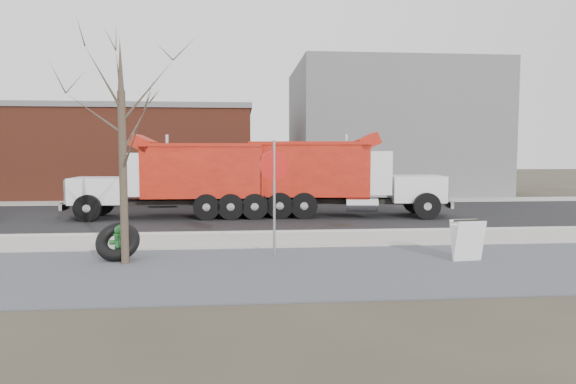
{
  "coord_description": "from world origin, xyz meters",
  "views": [
    {
      "loc": [
        -0.49,
        -14.65,
        2.62
      ],
      "look_at": [
        0.92,
        0.85,
        1.4
      ],
      "focal_mm": 32.0,
      "sensor_mm": 36.0,
      "label": 1
    }
  ],
  "objects": [
    {
      "name": "curb",
      "position": [
        0.0,
        1.55,
        0.06
      ],
      "size": [
        60.0,
        0.15,
        0.11
      ],
      "primitive_type": "cube",
      "color": "#9E9B93",
      "rests_on": "ground"
    },
    {
      "name": "far_sidewalk",
      "position": [
        0.0,
        12.0,
        0.03
      ],
      "size": [
        60.0,
        2.0,
        0.06
      ],
      "primitive_type": "cube",
      "color": "#9E9B93",
      "rests_on": "ground"
    },
    {
      "name": "dump_truck_red_b",
      "position": [
        -2.94,
        5.97,
        1.65
      ],
      "size": [
        7.67,
        2.27,
        3.25
      ],
      "rotation": [
        0.0,
        0.0,
        3.15
      ],
      "color": "black",
      "rests_on": "ground"
    },
    {
      "name": "building_brick",
      "position": [
        -10.0,
        17.0,
        2.65
      ],
      "size": [
        20.2,
        8.2,
        5.3
      ],
      "color": "brown",
      "rests_on": "ground"
    },
    {
      "name": "building_grey",
      "position": [
        9.0,
        18.0,
        4.0
      ],
      "size": [
        12.0,
        10.0,
        8.0
      ],
      "color": "slate",
      "rests_on": "ground"
    },
    {
      "name": "truck_tire",
      "position": [
        -3.48,
        -2.1,
        0.46
      ],
      "size": [
        1.11,
        0.97,
        0.99
      ],
      "color": "black",
      "rests_on": "ground"
    },
    {
      "name": "bare_tree",
      "position": [
        -3.2,
        -2.6,
        3.3
      ],
      "size": [
        3.2,
        3.2,
        5.2
      ],
      "color": "#382D23",
      "rests_on": "ground"
    },
    {
      "name": "stop_sign",
      "position": [
        0.31,
        -2.0,
        1.97
      ],
      "size": [
        0.78,
        0.2,
        2.91
      ],
      "rotation": [
        0.0,
        0.0,
        -0.17
      ],
      "color": "gray",
      "rests_on": "ground"
    },
    {
      "name": "sandwich_board",
      "position": [
        4.85,
        -3.03,
        0.53
      ],
      "size": [
        0.75,
        0.52,
        0.99
      ],
      "rotation": [
        0.0,
        0.0,
        0.1
      ],
      "color": "white",
      "rests_on": "ground"
    },
    {
      "name": "dump_truck_red_a",
      "position": [
        3.25,
        5.86,
        1.7
      ],
      "size": [
        8.32,
        3.14,
        3.33
      ],
      "rotation": [
        0.0,
        0.0,
        -0.12
      ],
      "color": "black",
      "rests_on": "ground"
    },
    {
      "name": "ground",
      "position": [
        0.0,
        0.0,
        0.0
      ],
      "size": [
        120.0,
        120.0,
        0.0
      ],
      "primitive_type": "plane",
      "color": "#383328",
      "rests_on": "ground"
    },
    {
      "name": "sidewalk",
      "position": [
        0.0,
        0.25,
        0.03
      ],
      "size": [
        60.0,
        2.5,
        0.06
      ],
      "primitive_type": "cube",
      "color": "#9E9B93",
      "rests_on": "ground"
    },
    {
      "name": "road",
      "position": [
        0.0,
        6.3,
        0.01
      ],
      "size": [
        60.0,
        9.4,
        0.02
      ],
      "primitive_type": "cube",
      "color": "black",
      "rests_on": "ground"
    },
    {
      "name": "fire_hydrant",
      "position": [
        -3.46,
        -2.01,
        0.39
      ],
      "size": [
        0.48,
        0.47,
        0.85
      ],
      "rotation": [
        0.0,
        0.0,
        0.07
      ],
      "color": "#2D7637",
      "rests_on": "ground"
    },
    {
      "name": "gravel_verge",
      "position": [
        0.0,
        -3.5,
        0.01
      ],
      "size": [
        60.0,
        5.0,
        0.03
      ],
      "primitive_type": "cube",
      "color": "slate",
      "rests_on": "ground"
    }
  ]
}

